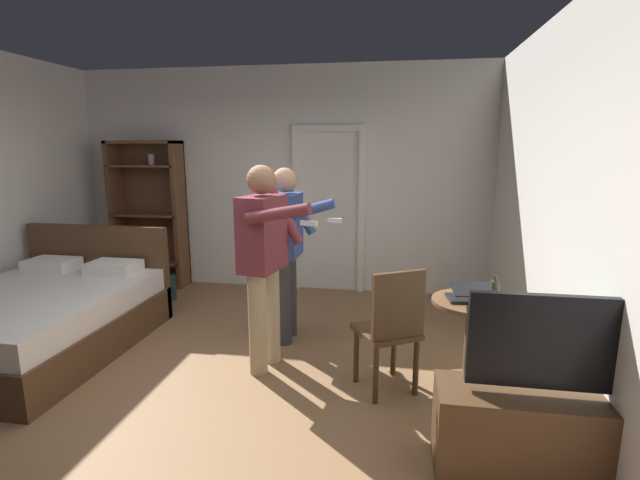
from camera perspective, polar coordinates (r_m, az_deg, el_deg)
The scene contains 14 objects.
ground_plane at distance 3.95m, azimuth -14.87°, elevation -17.05°, with size 5.91×5.91×0.00m, color olive.
wall_back at distance 6.09m, azimuth -4.87°, elevation 7.40°, with size 5.60×0.12×2.87m, color silver.
wall_right at distance 3.40m, azimuth 30.68°, elevation 2.64°, with size 0.12×5.62×2.87m, color silver.
doorway_frame at distance 5.91m, azimuth 1.09°, elevation 5.26°, with size 0.93×0.08×2.13m.
bed at distance 5.07m, azimuth -31.50°, elevation -8.20°, with size 1.65×2.07×1.02m.
bookshelf at distance 6.60m, azimuth -20.44°, elevation 3.71°, with size 0.98×0.32×1.94m.
tv_flatscreen at distance 3.07m, azimuth 26.17°, elevation -20.06°, with size 1.21×0.40×1.09m.
side_table at distance 3.84m, azimuth 18.20°, elevation -10.36°, with size 0.62×0.62×0.70m.
laptop at distance 3.70m, azimuth 18.19°, elevation -6.53°, with size 0.36×0.37×0.16m.
bottle_on_table at distance 3.68m, azimuth 20.86°, elevation -6.10°, with size 0.06×0.06×0.23m.
wooden_chair at distance 3.54m, azimuth 8.85°, elevation -10.51°, with size 0.57×0.57×0.99m.
person_blue_shirt at distance 3.80m, azimuth -6.94°, elevation -1.64°, with size 0.69×0.70×1.72m.
person_striped_shirt at distance 4.36m, azimuth -4.15°, elevation -0.44°, with size 0.70×0.55×1.68m.
suitcase_dark at distance 6.04m, azimuth -20.11°, elevation -5.60°, with size 0.47×0.32×0.32m, color #1E2D38.
Camera 1 is at (1.51, -3.14, 1.86)m, focal length 25.76 mm.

